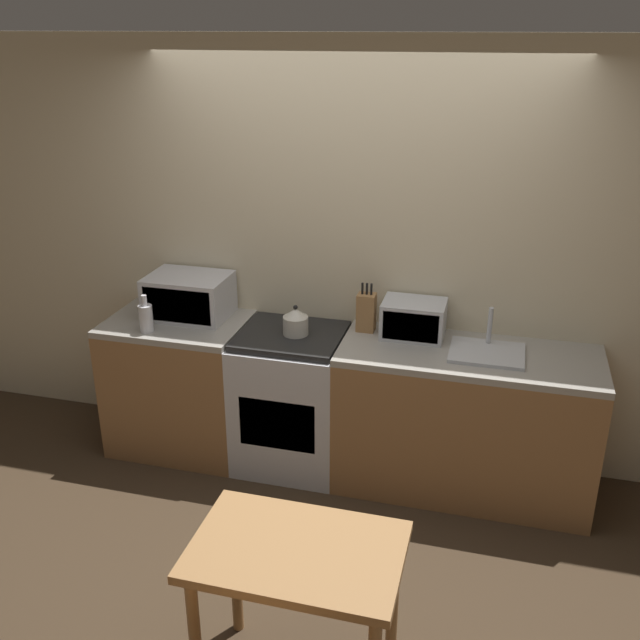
{
  "coord_description": "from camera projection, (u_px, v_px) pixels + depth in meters",
  "views": [
    {
      "loc": [
        0.89,
        -3.16,
        2.64
      ],
      "look_at": [
        -0.1,
        0.53,
        1.05
      ],
      "focal_mm": 40.0,
      "sensor_mm": 36.0,
      "label": 1
    }
  ],
  "objects": [
    {
      "name": "microwave",
      "position": [
        189.0,
        296.0,
        4.54
      ],
      "size": [
        0.51,
        0.37,
        0.27
      ],
      "color": "silver",
      "rests_on": "counter_left_run"
    },
    {
      "name": "bottle",
      "position": [
        146.0,
        318.0,
        4.32
      ],
      "size": [
        0.08,
        0.08,
        0.24
      ],
      "color": "silver",
      "rests_on": "counter_left_run"
    },
    {
      "name": "toaster_oven",
      "position": [
        413.0,
        319.0,
        4.25
      ],
      "size": [
        0.37,
        0.27,
        0.22
      ],
      "color": "silver",
      "rests_on": "counter_right_run"
    },
    {
      "name": "counter_left_run",
      "position": [
        181.0,
        384.0,
        4.69
      ],
      "size": [
        0.88,
        0.62,
        0.9
      ],
      "color": "olive",
      "rests_on": "ground_plane"
    },
    {
      "name": "ground_plane",
      "position": [
        313.0,
        527.0,
        4.04
      ],
      "size": [
        16.0,
        16.0,
        0.0
      ],
      "primitive_type": "plane",
      "color": "#3D2D1E"
    },
    {
      "name": "counter_right_run",
      "position": [
        464.0,
        421.0,
        4.25
      ],
      "size": [
        1.5,
        0.62,
        0.9
      ],
      "color": "olive",
      "rests_on": "ground_plane"
    },
    {
      "name": "kettle",
      "position": [
        296.0,
        322.0,
        4.29
      ],
      "size": [
        0.15,
        0.15,
        0.19
      ],
      "color": "beige",
      "rests_on": "stove_range"
    },
    {
      "name": "sink_basin",
      "position": [
        487.0,
        351.0,
        4.05
      ],
      "size": [
        0.42,
        0.35,
        0.24
      ],
      "color": "silver",
      "rests_on": "counter_right_run"
    },
    {
      "name": "stove_range",
      "position": [
        292.0,
        399.0,
        4.5
      ],
      "size": [
        0.65,
        0.62,
        0.9
      ],
      "color": "silver",
      "rests_on": "ground_plane"
    },
    {
      "name": "knife_block",
      "position": [
        366.0,
        312.0,
        4.33
      ],
      "size": [
        0.11,
        0.1,
        0.31
      ],
      "color": "#9E7042",
      "rests_on": "counter_right_run"
    },
    {
      "name": "dining_table",
      "position": [
        297.0,
        571.0,
        2.85
      ],
      "size": [
        0.84,
        0.56,
        0.73
      ],
      "color": "#9E7042",
      "rests_on": "ground_plane"
    },
    {
      "name": "wall_back",
      "position": [
        354.0,
        258.0,
        4.41
      ],
      "size": [
        10.0,
        0.06,
        2.6
      ],
      "color": "beige",
      "rests_on": "ground_plane"
    }
  ]
}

